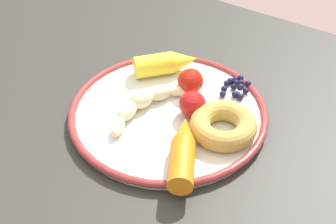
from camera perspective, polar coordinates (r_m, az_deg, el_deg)
dining_table at (r=0.87m, az=-3.67°, el=-4.35°), size 1.10×0.81×0.70m
plate at (r=0.79m, az=-0.00°, el=-0.16°), size 0.31×0.31×0.02m
banana at (r=0.79m, az=-2.64°, el=1.09°), size 0.08×0.17×0.03m
carrot_orange at (r=0.70m, az=1.70°, el=-4.37°), size 0.09×0.14×0.04m
carrot_yellow at (r=0.86m, az=-0.19°, el=5.56°), size 0.10×0.11×0.04m
donut at (r=0.75m, az=6.30°, el=-1.55°), size 0.12×0.12×0.03m
blueberry_pile at (r=0.84m, az=7.73°, el=2.90°), size 0.05×0.07×0.02m
tomato_near at (r=0.82m, az=2.57°, el=3.50°), size 0.04×0.04×0.04m
tomato_mid at (r=0.77m, az=2.80°, el=0.87°), size 0.04×0.04×0.04m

